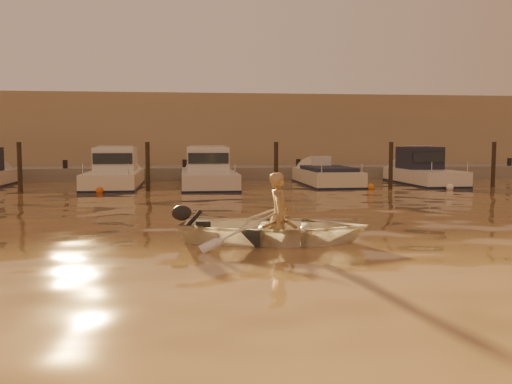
{
  "coord_description": "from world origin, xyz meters",
  "views": [
    {
      "loc": [
        -4.02,
        -9.77,
        2.08
      ],
      "look_at": [
        -2.2,
        4.66,
        0.75
      ],
      "focal_mm": 40.0,
      "sensor_mm": 36.0,
      "label": 1
    }
  ],
  "objects": [
    {
      "name": "piling_3",
      "position": [
        4.8,
        13.8,
        0.9
      ],
      "size": [
        0.18,
        0.18,
        2.2
      ],
      "primitive_type": "cylinder",
      "color": "#2D2319",
      "rests_on": "ground_plane"
    },
    {
      "name": "fender_b",
      "position": [
        -7.33,
        13.07,
        0.1
      ],
      "size": [
        0.3,
        0.3,
        0.3
      ],
      "primitive_type": "sphere",
      "color": "#D25B18",
      "rests_on": "ground_plane"
    },
    {
      "name": "oar_port",
      "position": [
        -1.95,
        1.6,
        0.42
      ],
      "size": [
        0.08,
        2.1,
        0.13
      ],
      "primitive_type": "cylinder",
      "rotation": [
        1.54,
        0.0,
        -0.01
      ],
      "color": "brown",
      "rests_on": "dinghy"
    },
    {
      "name": "moored_boat_2",
      "position": [
        -2.96,
        16.0,
        0.62
      ],
      "size": [
        2.33,
        7.8,
        1.75
      ],
      "primitive_type": null,
      "color": "silver",
      "rests_on": "ground_plane"
    },
    {
      "name": "fender_e",
      "position": [
        7.08,
        12.92,
        0.1
      ],
      "size": [
        0.3,
        0.3,
        0.3
      ],
      "primitive_type": "sphere",
      "color": "white",
      "rests_on": "ground_plane"
    },
    {
      "name": "piling_0",
      "position": [
        -10.5,
        13.8,
        0.9
      ],
      "size": [
        0.18,
        0.18,
        2.2
      ],
      "primitive_type": "cylinder",
      "color": "#2D2319",
      "rests_on": "ground_plane"
    },
    {
      "name": "quay",
      "position": [
        0.0,
        21.5,
        0.15
      ],
      "size": [
        52.0,
        4.0,
        1.0
      ],
      "primitive_type": "cube",
      "color": "gray",
      "rests_on": "ground_plane"
    },
    {
      "name": "oar_starboard",
      "position": [
        -2.15,
        1.65,
        0.42
      ],
      "size": [
        0.86,
        1.96,
        0.13
      ],
      "primitive_type": "cylinder",
      "rotation": [
        1.54,
        0.0,
        -0.39
      ],
      "color": "brown",
      "rests_on": "dinghy"
    },
    {
      "name": "fender_d",
      "position": [
        3.77,
        13.34,
        0.1
      ],
      "size": [
        0.3,
        0.3,
        0.3
      ],
      "primitive_type": "sphere",
      "color": "orange",
      "rests_on": "ground_plane"
    },
    {
      "name": "waterfront_building",
      "position": [
        0.0,
        27.0,
        2.4
      ],
      "size": [
        46.0,
        7.0,
        4.8
      ],
      "primitive_type": "cube",
      "color": "#9E8466",
      "rests_on": "quay"
    },
    {
      "name": "moored_boat_3",
      "position": [
        2.53,
        16.0,
        0.22
      ],
      "size": [
        2.17,
        6.23,
        0.95
      ],
      "primitive_type": null,
      "color": "beige",
      "rests_on": "ground_plane"
    },
    {
      "name": "person",
      "position": [
        -2.1,
        1.64,
        0.56
      ],
      "size": [
        0.54,
        0.7,
        1.72
      ],
      "primitive_type": "imported",
      "rotation": [
        0.0,
        0.0,
        1.35
      ],
      "color": "#A48152",
      "rests_on": "dinghy"
    },
    {
      "name": "moored_boat_4",
      "position": [
        7.26,
        16.0,
        0.62
      ],
      "size": [
        2.02,
        6.31,
        1.75
      ],
      "primitive_type": null,
      "color": "silver",
      "rests_on": "ground_plane"
    },
    {
      "name": "outboard_motor",
      "position": [
        -3.66,
        1.99,
        0.28
      ],
      "size": [
        0.97,
        0.59,
        0.7
      ],
      "primitive_type": null,
      "rotation": [
        0.0,
        0.0,
        -0.22
      ],
      "color": "black",
      "rests_on": "dinghy"
    },
    {
      "name": "piling_2",
      "position": [
        -0.2,
        13.8,
        0.9
      ],
      "size": [
        0.18,
        0.18,
        2.2
      ],
      "primitive_type": "cylinder",
      "color": "#2D2319",
      "rests_on": "ground_plane"
    },
    {
      "name": "dinghy",
      "position": [
        -2.2,
        1.66,
        0.28
      ],
      "size": [
        4.32,
        3.5,
        0.79
      ],
      "primitive_type": "imported",
      "rotation": [
        0.0,
        0.0,
        1.35
      ],
      "color": "white",
      "rests_on": "ground_plane"
    },
    {
      "name": "fender_c",
      "position": [
        -2.9,
        13.18,
        0.1
      ],
      "size": [
        0.3,
        0.3,
        0.3
      ],
      "primitive_type": "sphere",
      "color": "white",
      "rests_on": "ground_plane"
    },
    {
      "name": "piling_4",
      "position": [
        9.5,
        13.8,
        0.9
      ],
      "size": [
        0.18,
        0.18,
        2.2
      ],
      "primitive_type": "cylinder",
      "color": "#2D2319",
      "rests_on": "ground_plane"
    },
    {
      "name": "piling_1",
      "position": [
        -5.5,
        13.8,
        0.9
      ],
      "size": [
        0.18,
        0.18,
        2.2
      ],
      "primitive_type": "cylinder",
      "color": "#2D2319",
      "rests_on": "ground_plane"
    },
    {
      "name": "ground_plane",
      "position": [
        0.0,
        0.0,
        0.0
      ],
      "size": [
        160.0,
        160.0,
        0.0
      ],
      "primitive_type": "plane",
      "color": "olive",
      "rests_on": "ground"
    },
    {
      "name": "moored_boat_1",
      "position": [
        -7.1,
        16.0,
        0.62
      ],
      "size": [
        2.21,
        6.59,
        1.75
      ],
      "primitive_type": null,
      "color": "#ECE3C5",
      "rests_on": "ground_plane"
    }
  ]
}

